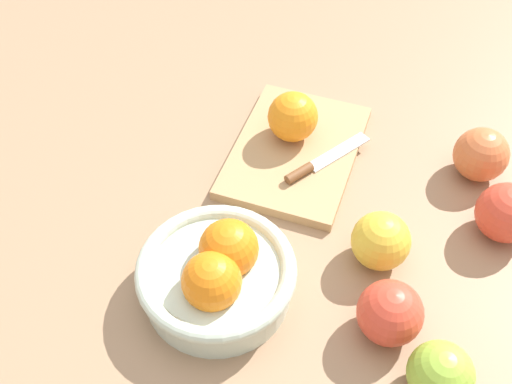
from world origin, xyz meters
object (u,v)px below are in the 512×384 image
apple_front_right (481,155)px  apple_front_left (390,313)px  orange_on_board (293,117)px  bowl (218,274)px  cutting_board (295,151)px  apple_front_left_2 (440,374)px  apple_front_left_3 (381,241)px  knife (316,164)px  apple_front_right_2 (506,213)px

apple_front_right → apple_front_left: size_ratio=1.00×
orange_on_board → bowl: bearing=174.9°
cutting_board → apple_front_right: size_ratio=3.17×
cutting_board → apple_front_left_2: apple_front_left_2 is taller
apple_front_left_3 → orange_on_board: bearing=41.6°
knife → apple_front_left_2: apple_front_left_2 is taller
knife → apple_front_left: (-0.23, -0.13, 0.02)m
knife → apple_front_left_2: 0.35m
apple_front_left_2 → orange_on_board: bearing=36.1°
bowl → apple_front_left: bowl is taller
bowl → apple_front_left: (0.00, -0.21, -0.00)m
knife → orange_on_board: bearing=43.0°
apple_front_left → apple_front_left_3: bearing=13.9°
apple_front_left → apple_front_right: bearing=-17.4°
orange_on_board → apple_front_left: orange_on_board is taller
apple_front_left → orange_on_board: bearing=33.3°
bowl → knife: size_ratio=1.46×
knife → apple_front_right: 0.24m
apple_front_right → apple_front_left_3: (-0.19, 0.12, -0.00)m
bowl → cutting_board: size_ratio=0.79×
apple_front_left → apple_front_right_2: apple_front_right_2 is taller
apple_front_right_2 → apple_front_left_2: bearing=165.5°
apple_front_right → apple_front_left_2: apple_front_right is taller
cutting_board → knife: size_ratio=1.85×
orange_on_board → apple_front_left_2: size_ratio=1.02×
cutting_board → apple_front_left: apple_front_left is taller
apple_front_left → apple_front_right_2: bearing=-33.9°
apple_front_left → apple_front_left_2: (-0.06, -0.06, -0.00)m
cutting_board → apple_front_left_2: bearing=-143.2°
apple_front_left → apple_front_right_2: (0.19, -0.13, 0.00)m
apple_front_right → apple_front_right_2: bearing=-160.3°
apple_front_right → apple_front_left_2: 0.35m
bowl → apple_front_left_2: (-0.05, -0.27, -0.00)m
cutting_board → knife: knife is taller
apple_front_right → apple_front_right_2: size_ratio=0.97×
orange_on_board → knife: (-0.05, -0.05, -0.03)m
apple_front_left → apple_front_left_3: 0.10m
apple_front_left_2 → apple_front_right: bearing=-4.6°
apple_front_left → cutting_board: bearing=33.9°
orange_on_board → apple_front_right_2: 0.33m
cutting_board → apple_front_left: size_ratio=3.16×
bowl → apple_front_right: bowl is taller
bowl → apple_front_left_3: bowl is taller
apple_front_right_2 → apple_front_left: bearing=146.1°
bowl → orange_on_board: size_ratio=2.61×
apple_front_left → apple_front_right_2: size_ratio=0.97×
orange_on_board → apple_front_left: 0.34m
knife → apple_front_left: size_ratio=1.71×
cutting_board → orange_on_board: bearing=26.2°
bowl → apple_front_right_2: 0.39m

